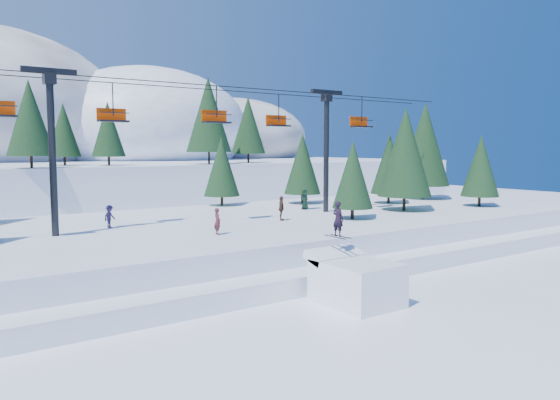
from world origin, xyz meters
TOP-DOWN VIEW (x-y plane):
  - ground at (0.00, 0.00)m, footprint 160.00×160.00m
  - mid_shelf at (0.00, 18.00)m, footprint 70.00×22.00m
  - berm at (0.00, 8.00)m, footprint 70.00×6.00m
  - jump_kicker at (1.90, 2.56)m, footprint 3.26×4.44m
  - chairlift at (1.00, 18.05)m, footprint 46.00×3.21m
  - conifer_stand at (4.71, 19.28)m, footprint 62.87×18.03m
  - distant_skiers at (-0.06, 17.51)m, footprint 26.28×8.88m
  - banner_near at (5.05, 4.09)m, footprint 2.84×0.43m
  - banner_far at (11.46, 6.89)m, footprint 2.75×0.82m

SIDE VIEW (x-z plane):
  - ground at x=0.00m, z-range 0.00..0.00m
  - banner_near at x=5.05m, z-range 0.09..0.99m
  - banner_far at x=11.46m, z-range 0.09..0.99m
  - berm at x=0.00m, z-range 0.00..1.10m
  - jump_kicker at x=1.90m, z-range -1.35..3.81m
  - mid_shelf at x=0.00m, z-range 0.00..2.50m
  - distant_skiers at x=-0.06m, z-range 2.43..4.28m
  - conifer_stand at x=4.71m, z-range 1.92..12.20m
  - chairlift at x=1.00m, z-range 4.18..14.46m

